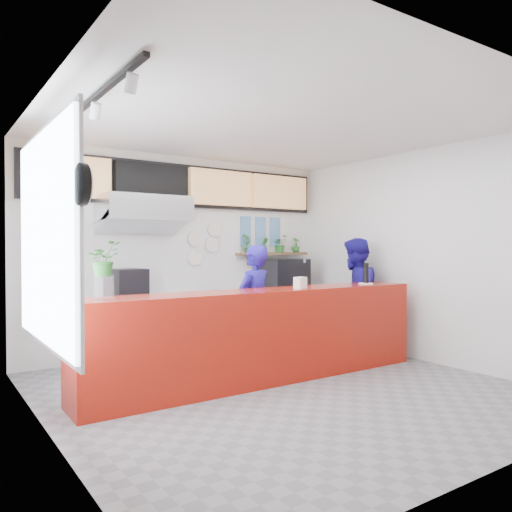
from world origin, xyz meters
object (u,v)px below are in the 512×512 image
staff_center (254,307)px  espresso_machine (282,274)px  staff_right (355,296)px  service_counter (263,336)px  panini_oven (126,284)px  pepper_mill (366,273)px

staff_center → espresso_machine: bearing=-158.0°
staff_right → espresso_machine: bearing=-105.7°
service_counter → espresso_machine: bearing=47.4°
espresso_machine → staff_center: staff_center is taller
service_counter → staff_right: (2.05, 0.50, 0.32)m
service_counter → panini_oven: (-1.04, 1.80, 0.56)m
service_counter → staff_right: 2.14m
panini_oven → service_counter: bearing=-68.7°
staff_center → staff_right: (1.81, -0.06, 0.05)m
espresso_machine → pepper_mill: (0.05, -1.85, 0.10)m
staff_right → pepper_mill: (-0.35, -0.55, 0.38)m
panini_oven → staff_right: (3.09, -1.30, -0.23)m
staff_center → staff_right: 1.81m
service_counter → panini_oven: panini_oven is taller
service_counter → staff_center: (0.24, 0.56, 0.27)m
espresso_machine → panini_oven: bearing=171.8°
staff_right → pepper_mill: bearing=25.1°
panini_oven → espresso_machine: 2.70m
pepper_mill → staff_right: bearing=57.8°
staff_center → pepper_mill: bearing=138.3°
service_counter → staff_right: bearing=13.8°
service_counter → pepper_mill: (1.71, -0.05, 0.70)m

